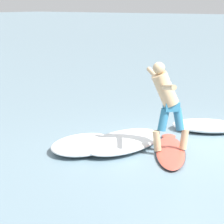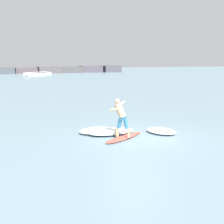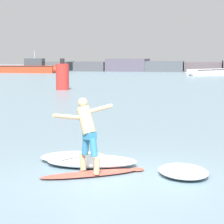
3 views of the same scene
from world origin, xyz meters
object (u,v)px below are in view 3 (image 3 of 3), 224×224
Objects in this scene: fishing_boat_near_jetty at (30,68)px; small_boat_offshore at (212,72)px; surfboard at (92,174)px; surfer at (87,129)px; channel_marker_buoy at (62,76)px.

small_boat_offshore is (22.70, -3.01, -0.26)m from fishing_boat_near_jetty.
surfboard is 0.26× the size of fishing_boat_near_jetty.
surfboard is 51.13m from small_boat_offshore.
surfer is 0.25× the size of small_boat_offshore.
surfboard is 0.97m from surfer.
small_boat_offshore is (3.77, 50.96, -0.62)m from surfer.
channel_marker_buoy reaches higher than small_boat_offshore.
channel_marker_buoy reaches higher than surfboard.
channel_marker_buoy is at bearing -67.72° from fishing_boat_near_jetty.
fishing_boat_near_jetty is at bearing 172.44° from small_boat_offshore.
surfboard is 1.41× the size of surfer.
fishing_boat_near_jetty is 31.26m from channel_marker_buoy.
channel_marker_buoy is (-7.08, 25.04, -0.06)m from surfer.
fishing_boat_near_jetty is at bearing 112.28° from channel_marker_buoy.
fishing_boat_near_jetty is at bearing 109.42° from surfboard.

